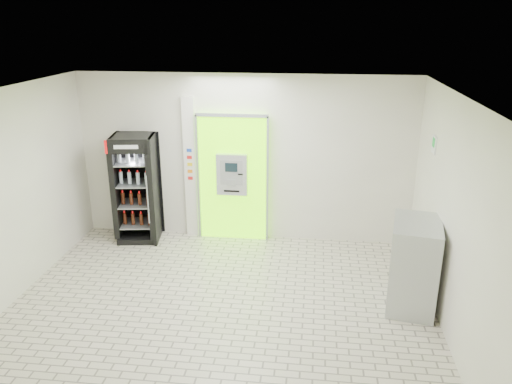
# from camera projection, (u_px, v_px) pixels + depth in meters

# --- Properties ---
(ground) EXTENTS (6.00, 6.00, 0.00)m
(ground) POSITION_uv_depth(u_px,v_px,m) (220.00, 307.00, 7.07)
(ground) COLOR #C1B5A0
(ground) RESTS_ON ground
(room_shell) EXTENTS (6.00, 6.00, 6.00)m
(room_shell) POSITION_uv_depth(u_px,v_px,m) (217.00, 184.00, 6.46)
(room_shell) COLOR silver
(room_shell) RESTS_ON ground
(atm_assembly) EXTENTS (1.30, 0.24, 2.33)m
(atm_assembly) POSITION_uv_depth(u_px,v_px,m) (233.00, 177.00, 8.97)
(atm_assembly) COLOR #6AEC00
(atm_assembly) RESTS_ON ground
(pillar) EXTENTS (0.22, 0.11, 2.60)m
(pillar) POSITION_uv_depth(u_px,v_px,m) (191.00, 168.00, 9.04)
(pillar) COLOR silver
(pillar) RESTS_ON ground
(beverage_cooler) EXTENTS (0.83, 0.77, 1.95)m
(beverage_cooler) POSITION_uv_depth(u_px,v_px,m) (137.00, 190.00, 9.01)
(beverage_cooler) COLOR black
(beverage_cooler) RESTS_ON ground
(steel_cabinet) EXTENTS (0.80, 1.05, 1.27)m
(steel_cabinet) POSITION_uv_depth(u_px,v_px,m) (414.00, 265.00, 6.94)
(steel_cabinet) COLOR #ACAFB4
(steel_cabinet) RESTS_ON ground
(exit_sign) EXTENTS (0.02, 0.22, 0.26)m
(exit_sign) POSITION_uv_depth(u_px,v_px,m) (434.00, 144.00, 7.34)
(exit_sign) COLOR white
(exit_sign) RESTS_ON room_shell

